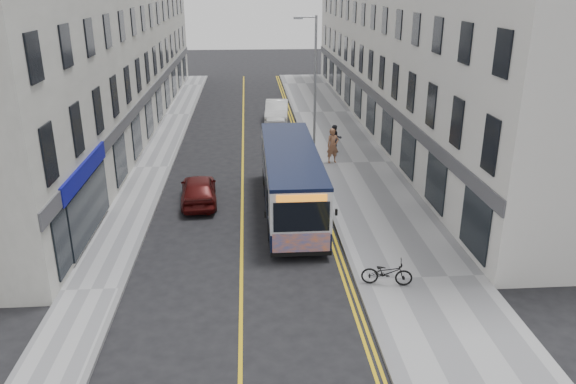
{
  "coord_description": "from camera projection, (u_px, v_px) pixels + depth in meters",
  "views": [
    {
      "loc": [
        0.38,
        -18.0,
        9.73
      ],
      "look_at": [
        1.94,
        3.56,
        1.6
      ],
      "focal_mm": 35.0,
      "sensor_mm": 36.0,
      "label": 1
    }
  ],
  "objects": [
    {
      "name": "car_white",
      "position": [
        277.0,
        111.0,
        41.36
      ],
      "size": [
        1.98,
        4.73,
        1.52
      ],
      "primitive_type": "imported",
      "rotation": [
        0.0,
        0.0,
        -0.08
      ],
      "color": "silver",
      "rests_on": "ground"
    },
    {
      "name": "road_centre_line",
      "position": [
        243.0,
        167.0,
        31.4
      ],
      "size": [
        0.12,
        64.0,
        0.01
      ],
      "primitive_type": "cube",
      "color": "gold",
      "rests_on": "ground"
    },
    {
      "name": "streetlamp",
      "position": [
        314.0,
        81.0,
        32.01
      ],
      "size": [
        1.32,
        0.18,
        8.0
      ],
      "color": "#909398",
      "rests_on": "ground"
    },
    {
      "name": "pavement_east",
      "position": [
        353.0,
        163.0,
        31.81
      ],
      "size": [
        4.5,
        64.0,
        0.12
      ],
      "primitive_type": "cube",
      "color": "#969699",
      "rests_on": "ground"
    },
    {
      "name": "city_bus",
      "position": [
        291.0,
        178.0,
        24.76
      ],
      "size": [
        2.33,
        9.96,
        2.89
      ],
      "color": "black",
      "rests_on": "ground"
    },
    {
      "name": "road_dbl_yellow_inner",
      "position": [
        306.0,
        165.0,
        31.64
      ],
      "size": [
        0.1,
        64.0,
        0.01
      ],
      "primitive_type": "cube",
      "color": "gold",
      "rests_on": "ground"
    },
    {
      "name": "car_maroon",
      "position": [
        199.0,
        189.0,
        26.03
      ],
      "size": [
        1.91,
        4.12,
        1.36
      ],
      "primitive_type": "imported",
      "rotation": [
        0.0,
        0.0,
        3.22
      ],
      "color": "#480C0C",
      "rests_on": "ground"
    },
    {
      "name": "kerb_east",
      "position": [
        314.0,
        164.0,
        31.65
      ],
      "size": [
        0.18,
        64.0,
        0.13
      ],
      "primitive_type": "cube",
      "color": "slate",
      "rests_on": "ground"
    },
    {
      "name": "kerb_west",
      "position": [
        170.0,
        167.0,
        31.11
      ],
      "size": [
        0.18,
        64.0,
        0.13
      ],
      "primitive_type": "cube",
      "color": "slate",
      "rests_on": "ground"
    },
    {
      "name": "terrace_east",
      "position": [
        409.0,
        32.0,
        38.3
      ],
      "size": [
        6.0,
        46.0,
        13.0
      ],
      "primitive_type": "cube",
      "color": "silver",
      "rests_on": "ground"
    },
    {
      "name": "road_dbl_yellow_outer",
      "position": [
        309.0,
        165.0,
        31.66
      ],
      "size": [
        0.1,
        64.0,
        0.01
      ],
      "primitive_type": "cube",
      "color": "gold",
      "rests_on": "ground"
    },
    {
      "name": "bicycle",
      "position": [
        387.0,
        272.0,
        18.82
      ],
      "size": [
        1.79,
        0.91,
        0.9
      ],
      "primitive_type": "imported",
      "rotation": [
        0.0,
        0.0,
        1.38
      ],
      "color": "black",
      "rests_on": "pavement_east"
    },
    {
      "name": "pavement_west",
      "position": [
        152.0,
        168.0,
        31.05
      ],
      "size": [
        2.0,
        64.0,
        0.12
      ],
      "primitive_type": "cube",
      "color": "#969699",
      "rests_on": "ground"
    },
    {
      "name": "terrace_west",
      "position": [
        103.0,
        34.0,
        36.91
      ],
      "size": [
        6.0,
        46.0,
        13.0
      ],
      "primitive_type": "cube",
      "color": "silver",
      "rests_on": "ground"
    },
    {
      "name": "pedestrian_far",
      "position": [
        335.0,
        139.0,
        33.35
      ],
      "size": [
        0.84,
        0.67,
        1.67
      ],
      "primitive_type": "imported",
      "rotation": [
        0.0,
        0.0,
        0.05
      ],
      "color": "black",
      "rests_on": "pavement_east"
    },
    {
      "name": "ground",
      "position": [
        241.0,
        270.0,
        20.2
      ],
      "size": [
        140.0,
        140.0,
        0.0
      ],
      "primitive_type": "plane",
      "color": "black",
      "rests_on": "ground"
    },
    {
      "name": "pedestrian_near",
      "position": [
        333.0,
        146.0,
        31.43
      ],
      "size": [
        0.82,
        0.65,
        1.97
      ],
      "primitive_type": "imported",
      "rotation": [
        0.0,
        0.0,
        0.28
      ],
      "color": "#8E5C40",
      "rests_on": "pavement_east"
    }
  ]
}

